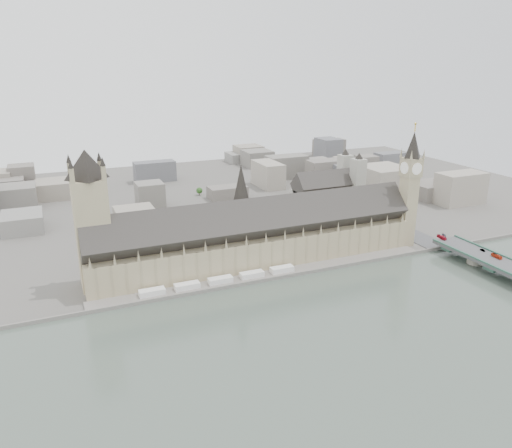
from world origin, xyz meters
name	(u,v)px	position (x,y,z in m)	size (l,w,h in m)	color
ground	(266,273)	(0.00, 0.00, 0.00)	(900.00, 900.00, 0.00)	#595651
river_thames	(406,400)	(0.00, -165.00, 0.00)	(600.00, 600.00, 0.00)	#445047
embankment_wall	(275,278)	(0.00, -15.00, 1.50)	(600.00, 1.50, 3.00)	slate
river_terrace	(270,275)	(0.00, -7.50, 1.00)	(270.00, 15.00, 2.00)	slate
terrace_tents	(220,280)	(-40.00, -7.00, 4.00)	(118.00, 7.00, 4.00)	white
palace_of_westminster	(256,237)	(0.00, 19.70, 22.71)	(265.00, 40.73, 55.44)	tan
elizabeth_tower	(410,181)	(138.00, 8.00, 58.09)	(17.00, 17.00, 107.50)	tan
victoria_tower	(91,214)	(-122.00, 26.00, 55.20)	(30.00, 30.00, 100.00)	tan
central_tower	(241,194)	(-10.00, 26.00, 57.92)	(13.00, 13.00, 48.00)	tan
westminster_abbey	(328,197)	(110.92, 95.00, 25.08)	(68.00, 36.00, 64.00)	gray
city_skyline_inland	(182,181)	(0.00, 245.00, 19.00)	(720.00, 360.00, 38.00)	gray
park_trees	(227,241)	(-10.00, 60.00, 7.50)	(110.00, 30.00, 15.00)	#224A1A
red_bus_north	(442,237)	(158.41, -15.24, 11.64)	(2.33, 9.95, 2.77)	#B41429
red_bus_south	(497,256)	(166.77, -65.60, 11.60)	(2.27, 9.71, 2.70)	red
car_silver	(483,250)	(168.27, -50.66, 10.99)	(1.56, 4.46, 1.47)	gray
car_approach	(444,235)	(165.61, -10.56, 11.04)	(2.23, 5.48, 1.59)	gray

